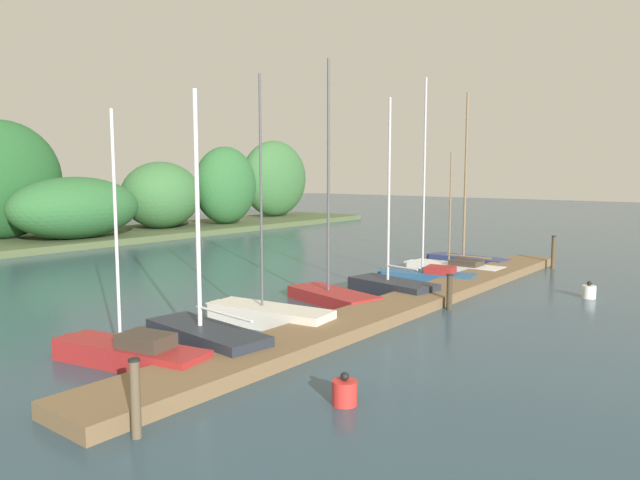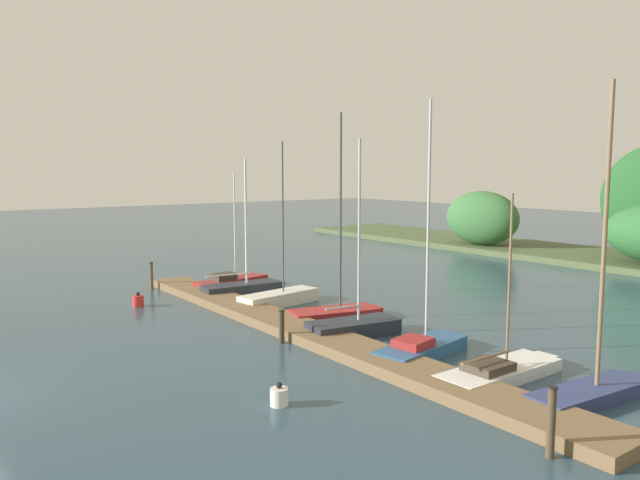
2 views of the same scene
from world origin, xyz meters
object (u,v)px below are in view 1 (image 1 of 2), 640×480
Objects in this scene: sailboat_0 at (127,351)px; sailboat_4 at (390,285)px; sailboat_2 at (265,314)px; sailboat_5 at (426,274)px; sailboat_1 at (203,334)px; channel_buoy_1 at (345,392)px; mooring_piling_2 at (553,252)px; channel_buoy_0 at (589,291)px; sailboat_6 at (453,267)px; sailboat_3 at (330,293)px; sailboat_7 at (465,256)px; mooring_piling_1 at (449,292)px; mooring_piling_0 at (135,398)px.

sailboat_4 is (10.50, -0.64, 0.03)m from sailboat_0.
sailboat_2 is 0.88× the size of sailboat_5.
sailboat_4 is at bearing -85.71° from sailboat_1.
channel_buoy_1 is (-9.27, -4.69, -0.11)m from sailboat_4.
sailboat_2 is 4.67× the size of mooring_piling_2.
sailboat_5 is 13.26× the size of channel_buoy_0.
sailboat_6 reaches higher than channel_buoy_0.
sailboat_3 is at bearing -92.05° from sailboat_2.
sailboat_2 is 0.88× the size of sailboat_7.
sailboat_0 is 0.91× the size of sailboat_1.
sailboat_4 is at bearing 74.57° from mooring_piling_1.
sailboat_2 reaches higher than mooring_piling_1.
sailboat_6 is at bearing -102.16° from sailboat_0.
sailboat_0 is 0.83× the size of sailboat_4.
sailboat_1 is at bearing 97.55° from sailboat_7.
channel_buoy_0 is at bearing -136.44° from sailboat_4.
sailboat_0 is 4.26× the size of mooring_piling_0.
sailboat_6 is at bearing -76.60° from sailboat_4.
sailboat_5 is (13.63, -0.47, 0.01)m from sailboat_0.
sailboat_4 is 6.07× the size of mooring_piling_1.
channel_buoy_1 is at bearing 139.66° from sailboat_2.
sailboat_0 is 9.07× the size of channel_buoy_1.
sailboat_5 is 2.91m from sailboat_6.
sailboat_2 is 5.93m from sailboat_4.
sailboat_3 is 5.95× the size of mooring_piling_0.
sailboat_2 is at bearing 96.57° from sailboat_7.
sailboat_7 is at bearing 56.00° from channel_buoy_0.
channel_buoy_0 is at bearing -152.48° from mooring_piling_2.
mooring_piling_1 is (11.85, 0.06, -0.11)m from mooring_piling_0.
mooring_piling_2 reaches higher than channel_buoy_1.
sailboat_3 is at bearing 132.52° from channel_buoy_0.
channel_buoy_0 is (0.80, -6.01, -0.10)m from sailboat_5.
sailboat_5 is at bearing -77.16° from sailboat_4.
mooring_piling_1 is 10.44m from mooring_piling_2.
mooring_piling_0 is 11.85m from mooring_piling_1.
sailboat_3 is (8.19, 0.32, -0.00)m from sailboat_0.
sailboat_7 is 5.32× the size of mooring_piling_2.
channel_buoy_1 is (-8.52, -1.97, -0.34)m from mooring_piling_1.
sailboat_0 is 20.49m from mooring_piling_2.
sailboat_6 is at bearing 18.40° from channel_buoy_1.
mooring_piling_2 is (9.68, -2.84, 0.42)m from sailboat_4.
sailboat_5 is at bearing -100.54° from sailboat_2.
channel_buoy_0 is (-2.10, -6.24, -0.01)m from sailboat_6.
sailboat_6 reaches higher than mooring_piling_2.
sailboat_6 is at bearing 71.39° from channel_buoy_0.
sailboat_4 is (5.90, -0.60, 0.03)m from sailboat_2.
mooring_piling_1 is 0.76× the size of mooring_piling_2.
sailboat_1 is 0.90× the size of sailboat_2.
mooring_piling_0 is 16.82m from channel_buoy_0.
sailboat_4 reaches higher than channel_buoy_0.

